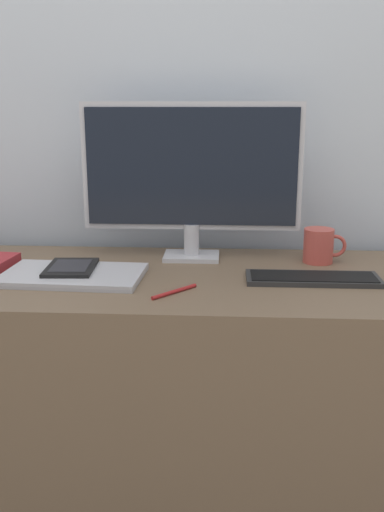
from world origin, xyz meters
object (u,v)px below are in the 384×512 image
Objects in this scene: ereader at (71,267)px; coffee_mug at (319,246)px; monitor at (192,173)px; pen at (174,292)px; keyboard at (313,278)px; laptop at (73,275)px.

ereader is 1.43× the size of coffee_mug.
monitor reaches higher than ereader.
monitor is 5.66× the size of pen.
monitor is at bearing 32.22° from ereader.
coffee_mug is 0.47m from pen.
keyboard is at bearing 19.16° from pen.
laptop reaches higher than keyboard.
keyboard is 1.95× the size of ereader.
monitor reaches higher than pen.
ereader reaches higher than pen.
ereader is at bearing 178.84° from keyboard.
pen is (0.27, -0.13, -0.02)m from ereader.
coffee_mug is at bearing 37.98° from pen.
keyboard is at bearing -103.13° from coffee_mug.
ereader is at bearing -165.83° from coffee_mug.
monitor reaches higher than keyboard.
ereader is (-0.01, 0.02, 0.01)m from laptop.
pen is at bearing -142.02° from coffee_mug.
pen is (-0.02, -0.31, -0.23)m from monitor.
pen is (0.26, -0.10, -0.00)m from laptop.
laptop is at bearing 158.57° from pen.
coffee_mug reaches higher than laptop.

